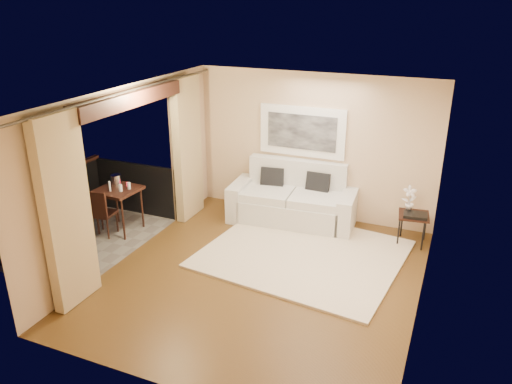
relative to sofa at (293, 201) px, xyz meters
The scene contains 18 objects.
floor 2.15m from the sofa, 83.81° to the right, with size 5.00×5.00×0.00m, color brown.
room_shell 3.55m from the sofa, 132.14° to the right, with size 5.00×6.40×5.00m.
balcony 3.73m from the sofa, 145.66° to the right, with size 1.81×2.60×1.17m.
curtains 2.98m from the sofa, 131.84° to the right, with size 0.16×4.80×2.64m.
artwork 1.28m from the sofa, 88.94° to the left, with size 1.62×0.07×0.92m.
rug 1.40m from the sofa, 64.27° to the right, with size 3.03×2.64×0.04m, color beige.
sofa is the anchor object (origin of this frame).
side_table 2.16m from the sofa, ahead, with size 0.55×0.55×0.53m.
tray 2.20m from the sofa, ahead, with size 0.38×0.28×0.05m, color black.
orchid 2.08m from the sofa, ahead, with size 0.24×0.16×0.45m, color white.
bistro_table 3.16m from the sofa, 148.96° to the right, with size 0.72×0.72×0.80m.
balcony_chair_far 3.45m from the sofa, 145.61° to the right, with size 0.42×0.42×0.87m.
balcony_chair_near 4.37m from the sofa, 136.54° to the right, with size 0.46×0.47×1.00m.
ice_bucket 3.22m from the sofa, 151.68° to the right, with size 0.18×0.18×0.20m, color white.
candle 3.00m from the sofa, 150.86° to the right, with size 0.06×0.06×0.07m, color #FC162C.
vase 3.29m from the sofa, 147.14° to the right, with size 0.04×0.04×0.18m, color white.
glass_a 3.11m from the sofa, 146.47° to the right, with size 0.06×0.06×0.12m, color white.
glass_b 2.98m from the sofa, 148.12° to the right, with size 0.06×0.06×0.12m, color silver.
Camera 1 is at (2.45, -6.03, 3.95)m, focal length 35.00 mm.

